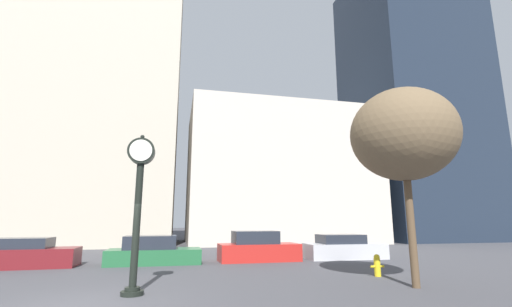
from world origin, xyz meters
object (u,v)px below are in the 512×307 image
car_maroon (24,255)px  car_red (258,248)px  street_clock (139,194)px  car_green (153,252)px  car_silver (344,248)px  bare_tree (403,135)px  fire_hydrant_near (377,265)px

car_maroon → car_red: size_ratio=1.04×
street_clock → car_red: bearing=53.9°
car_green → car_red: 5.19m
car_maroon → car_silver: 15.54m
car_red → bare_tree: size_ratio=0.65×
fire_hydrant_near → car_green: bearing=145.6°
street_clock → bare_tree: bearing=-5.6°
car_maroon → car_silver: car_silver is taller
car_silver → car_maroon: bearing=-177.6°
car_maroon → bare_tree: 16.45m
car_green → fire_hydrant_near: (8.38, -5.74, -0.14)m
car_maroon → bare_tree: bare_tree is taller
car_red → car_silver: (4.86, 0.07, -0.08)m
car_silver → bare_tree: bare_tree is taller
car_green → bare_tree: size_ratio=0.68×
car_red → car_green: bearing=-179.9°
car_green → car_silver: (10.04, 0.18, -0.00)m
street_clock → car_red: street_clock is taller
bare_tree → car_silver: bearing=77.8°
car_green → car_silver: bearing=1.2°
street_clock → car_green: 7.49m
street_clock → car_maroon: size_ratio=1.06×
car_silver → car_red: bearing=-177.8°
street_clock → car_silver: bearing=35.8°
street_clock → fire_hydrant_near: street_clock is taller
car_silver → fire_hydrant_near: bearing=-104.3°
car_maroon → car_green: 5.49m
street_clock → car_silver: street_clock is taller
car_maroon → fire_hydrant_near: (13.87, -5.65, -0.14)m
street_clock → car_green: street_clock is taller
car_red → car_silver: car_red is taller
car_maroon → car_green: car_green is taller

